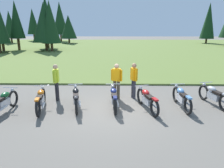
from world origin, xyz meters
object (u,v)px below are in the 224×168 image
at_px(motorcycle_british_green, 3,102).
at_px(motorcycle_orange, 41,99).
at_px(motorcycle_sky_blue, 182,98).
at_px(motorcycle_silver, 214,95).
at_px(motorcycle_red, 147,99).
at_px(rider_in_hivis_vest, 134,79).
at_px(motorcycle_navy, 114,98).
at_px(rider_with_back_turned, 117,79).
at_px(motorcycle_black, 76,98).
at_px(rider_checking_bike, 56,80).

bearing_deg(motorcycle_british_green, motorcycle_orange, 14.84).
distance_m(motorcycle_sky_blue, motorcycle_silver, 1.49).
relative_size(motorcycle_british_green, motorcycle_red, 1.02).
height_order(motorcycle_red, rider_in_hivis_vest, rider_in_hivis_vest).
relative_size(motorcycle_orange, motorcycle_red, 1.01).
relative_size(motorcycle_british_green, motorcycle_navy, 1.00).
relative_size(motorcycle_navy, rider_with_back_turned, 1.26).
xyz_separation_m(motorcycle_black, rider_with_back_turned, (1.68, 1.14, 0.51)).
distance_m(motorcycle_orange, motorcycle_navy, 2.97).
relative_size(motorcycle_sky_blue, rider_in_hivis_vest, 1.26).
relative_size(motorcycle_british_green, motorcycle_silver, 1.01).
height_order(motorcycle_orange, motorcycle_navy, same).
relative_size(motorcycle_silver, rider_with_back_turned, 1.24).
bearing_deg(rider_in_hivis_vest, rider_checking_bike, -173.76).
distance_m(motorcycle_black, rider_with_back_turned, 2.09).
distance_m(motorcycle_orange, rider_with_back_turned, 3.40).
distance_m(motorcycle_sky_blue, rider_with_back_turned, 2.93).
bearing_deg(motorcycle_red, rider_checking_bike, 165.26).
relative_size(motorcycle_black, rider_checking_bike, 1.24).
bearing_deg(rider_in_hivis_vest, rider_with_back_turned, -170.25).
relative_size(motorcycle_british_green, motorcycle_orange, 1.01).
distance_m(motorcycle_orange, rider_in_hivis_vest, 4.18).
bearing_deg(motorcycle_red, motorcycle_sky_blue, 9.90).
bearing_deg(motorcycle_british_green, rider_checking_bike, 41.27).
height_order(motorcycle_black, rider_with_back_turned, rider_with_back_turned).
relative_size(motorcycle_sky_blue, rider_with_back_turned, 1.26).
bearing_deg(motorcycle_black, rider_checking_bike, 139.19).
bearing_deg(motorcycle_black, rider_with_back_turned, 34.33).
distance_m(motorcycle_british_green, motorcycle_black, 2.79).
xyz_separation_m(motorcycle_orange, motorcycle_silver, (7.22, 0.65, 0.00)).
relative_size(motorcycle_british_green, rider_in_hivis_vest, 1.26).
relative_size(motorcycle_orange, motorcycle_black, 1.00).
bearing_deg(motorcycle_orange, rider_checking_bike, 72.79).
distance_m(motorcycle_navy, motorcycle_red, 1.36).
relative_size(motorcycle_red, motorcycle_silver, 0.99).
relative_size(motorcycle_orange, rider_with_back_turned, 1.25).
xyz_separation_m(motorcycle_british_green, motorcycle_silver, (8.56, 1.01, 0.00)).
xyz_separation_m(motorcycle_navy, rider_with_back_turned, (0.11, 1.09, 0.51)).
xyz_separation_m(motorcycle_british_green, motorcycle_sky_blue, (7.10, 0.70, 0.00)).
distance_m(motorcycle_navy, rider_in_hivis_vest, 1.61).
bearing_deg(motorcycle_orange, motorcycle_navy, 5.44).
bearing_deg(motorcycle_british_green, motorcycle_silver, 6.71).
bearing_deg(motorcycle_silver, rider_checking_bike, 176.08).
height_order(motorcycle_navy, motorcycle_red, same).
xyz_separation_m(motorcycle_sky_blue, rider_with_back_turned, (-2.70, 1.03, 0.51)).
bearing_deg(motorcycle_orange, motorcycle_silver, 5.17).
distance_m(motorcycle_british_green, rider_checking_bike, 2.30).
bearing_deg(rider_checking_bike, motorcycle_sky_blue, -8.23).
bearing_deg(motorcycle_silver, motorcycle_sky_blue, -167.95).
xyz_separation_m(motorcycle_red, rider_checking_bike, (-3.95, 1.04, 0.51)).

